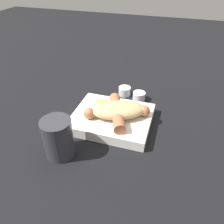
# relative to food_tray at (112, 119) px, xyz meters

# --- Properties ---
(ground_plane) EXTENTS (3.00, 3.00, 0.00)m
(ground_plane) POSITION_rel_food_tray_xyz_m (0.00, 0.00, -0.02)
(ground_plane) COLOR black
(food_tray) EXTENTS (0.24, 0.20, 0.03)m
(food_tray) POSITION_rel_food_tray_xyz_m (0.00, 0.00, 0.00)
(food_tray) COLOR silver
(food_tray) RESTS_ON ground_plane
(bread_roll) EXTENTS (0.18, 0.14, 0.04)m
(bread_roll) POSITION_rel_food_tray_xyz_m (-0.02, 0.00, 0.04)
(bread_roll) COLOR tan
(bread_roll) RESTS_ON food_tray
(sausage) EXTENTS (0.19, 0.17, 0.03)m
(sausage) POSITION_rel_food_tray_xyz_m (-0.02, 0.01, 0.03)
(sausage) COLOR #B26642
(sausage) RESTS_ON food_tray
(pickled_veggies) EXTENTS (0.06, 0.05, 0.00)m
(pickled_veggies) POSITION_rel_food_tray_xyz_m (0.05, -0.05, 0.02)
(pickled_veggies) COLOR orange
(pickled_veggies) RESTS_ON food_tray
(condiment_cup_near) EXTENTS (0.05, 0.05, 0.03)m
(condiment_cup_near) POSITION_rel_food_tray_xyz_m (-0.05, -0.16, -0.00)
(condiment_cup_near) COLOR silver
(condiment_cup_near) RESTS_ON ground_plane
(condiment_cup_far) EXTENTS (0.05, 0.05, 0.03)m
(condiment_cup_far) POSITION_rel_food_tray_xyz_m (0.01, -0.18, -0.00)
(condiment_cup_far) COLOR silver
(condiment_cup_far) RESTS_ON ground_plane
(drink_glass) EXTENTS (0.08, 0.08, 0.11)m
(drink_glass) POSITION_rel_food_tray_xyz_m (0.09, 0.17, 0.04)
(drink_glass) COLOR #333338
(drink_glass) RESTS_ON ground_plane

